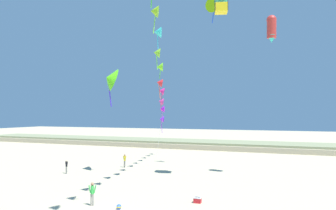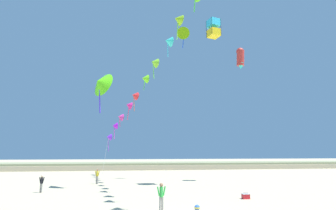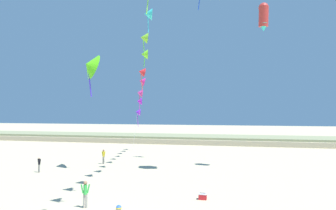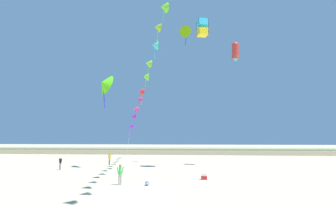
% 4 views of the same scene
% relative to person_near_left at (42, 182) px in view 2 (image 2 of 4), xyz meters
% --- Properties ---
extents(dune_ridge, '(120.00, 10.59, 1.35)m').
position_rel_person_near_left_xyz_m(dune_ridge, '(11.10, 32.93, -0.25)').
color(dune_ridge, tan).
rests_on(dune_ridge, ground).
extents(person_near_left, '(0.54, 0.29, 1.59)m').
position_rel_person_near_left_xyz_m(person_near_left, '(0.00, 0.00, 0.00)').
color(person_near_left, gray).
rests_on(person_near_left, ground).
extents(person_near_right, '(0.59, 0.31, 1.72)m').
position_rel_person_near_left_xyz_m(person_near_right, '(4.29, 6.04, 0.07)').
color(person_near_right, gray).
rests_on(person_near_right, ground).
extents(person_mid_center, '(0.61, 0.25, 1.74)m').
position_rel_person_near_left_xyz_m(person_mid_center, '(10.06, -9.22, 0.09)').
color(person_mid_center, gray).
rests_on(person_mid_center, ground).
extents(kite_banner_string, '(15.33, 38.76, 24.63)m').
position_rel_person_near_left_xyz_m(kite_banner_string, '(11.51, -0.41, 14.14)').
color(kite_banner_string, '#7B2CE7').
extents(large_kite_low_lead, '(1.25, 1.39, 2.99)m').
position_rel_person_near_left_xyz_m(large_kite_low_lead, '(22.51, 5.57, 15.35)').
color(large_kite_low_lead, red).
extents(large_kite_mid_trail, '(2.01, 1.16, 3.30)m').
position_rel_person_near_left_xyz_m(large_kite_mid_trail, '(15.36, 9.05, 19.94)').
color(large_kite_mid_trail, '#81C10B').
extents(large_kite_high_solo, '(1.58, 1.58, 2.19)m').
position_rel_person_near_left_xyz_m(large_kite_high_solo, '(17.71, 2.15, 17.56)').
color(large_kite_high_solo, yellow).
extents(large_kite_outer_drift, '(3.21, 3.24, 4.74)m').
position_rel_person_near_left_xyz_m(large_kite_outer_drift, '(4.67, 1.76, 10.12)').
color(large_kite_outer_drift, '#61ED1A').
extents(beach_cooler, '(0.58, 0.41, 0.46)m').
position_rel_person_near_left_xyz_m(beach_cooler, '(17.27, -5.68, -0.71)').
color(beach_cooler, red).
rests_on(beach_cooler, ground).
extents(beach_ball, '(0.36, 0.36, 0.36)m').
position_rel_person_near_left_xyz_m(beach_ball, '(12.37, -9.24, -0.74)').
color(beach_ball, blue).
rests_on(beach_ball, ground).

